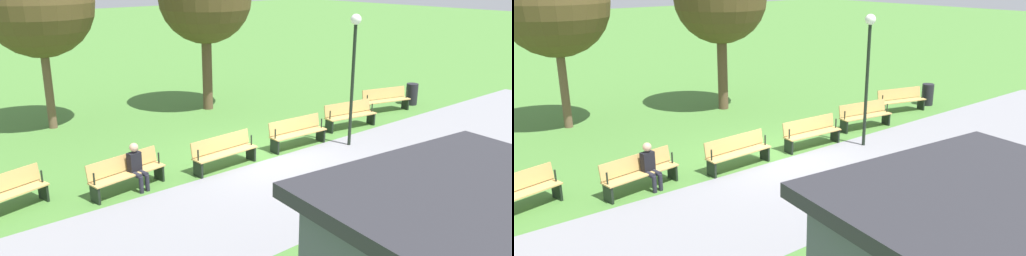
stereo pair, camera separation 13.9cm
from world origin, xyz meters
TOP-DOWN VIEW (x-y plane):
  - ground_plane at (0.00, 0.00)m, footprint 120.00×120.00m
  - path_paving at (0.00, 2.21)m, footprint 28.67×4.04m
  - bench_0 at (-6.89, -0.95)m, footprint 2.04×0.96m
  - bench_1 at (-4.16, -0.39)m, footprint 2.04×0.77m
  - bench_2 at (-1.39, -0.11)m, footprint 2.01×0.57m
  - bench_3 at (1.39, -0.11)m, footprint 2.01×0.57m
  - bench_4 at (4.16, -0.39)m, footprint 2.04×0.77m
  - bench_5 at (6.89, -0.95)m, footprint 2.04×0.96m
  - person_seated at (3.92, -0.28)m, footprint 0.38×0.56m
  - tree_0 at (3.83, -6.89)m, footprint 3.58×3.58m
  - lamp_post at (-2.77, 0.82)m, footprint 0.32×0.32m
  - trash_bin at (-8.58, -0.92)m, footprint 0.46×0.46m

SIDE VIEW (x-z plane):
  - ground_plane at x=0.00m, z-range 0.00..0.00m
  - path_paving at x=0.00m, z-range 0.00..0.01m
  - trash_bin at x=-8.58m, z-range 0.00..0.86m
  - bench_0 at x=-6.89m, z-range 0.04..0.93m
  - bench_1 at x=-4.16m, z-range 0.04..0.93m
  - bench_2 at x=-1.39m, z-range 0.04..0.93m
  - bench_3 at x=1.39m, z-range 0.04..0.93m
  - bench_4 at x=4.16m, z-range 0.04..0.93m
  - bench_5 at x=6.89m, z-range 0.04..0.93m
  - person_seated at x=3.92m, z-range 0.04..1.24m
  - lamp_post at x=-2.77m, z-range 0.79..4.83m
  - tree_0 at x=3.83m, z-range 1.21..7.25m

